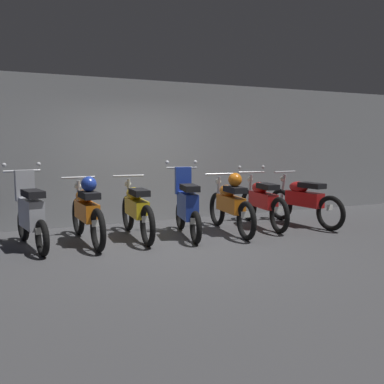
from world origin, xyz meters
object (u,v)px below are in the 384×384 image
at_px(motorbike_slot_4, 187,206).
at_px(motorbike_slot_2, 87,210).
at_px(motorbike_slot_6, 262,201).
at_px(motorbike_slot_3, 136,209).
at_px(motorbike_slot_1, 31,214).
at_px(motorbike_slot_5, 230,203).
at_px(motorbike_slot_7, 303,200).

bearing_deg(motorbike_slot_4, motorbike_slot_2, 174.39).
height_order(motorbike_slot_4, motorbike_slot_6, motorbike_slot_4).
height_order(motorbike_slot_3, motorbike_slot_4, motorbike_slot_4).
relative_size(motorbike_slot_2, motorbike_slot_6, 1.00).
distance_m(motorbike_slot_1, motorbike_slot_3, 1.67).
relative_size(motorbike_slot_5, motorbike_slot_7, 1.00).
height_order(motorbike_slot_5, motorbike_slot_6, motorbike_slot_6).
xyz_separation_m(motorbike_slot_1, motorbike_slot_6, (4.16, 0.04, -0.04)).
relative_size(motorbike_slot_1, motorbike_slot_3, 0.85).
height_order(motorbike_slot_1, motorbike_slot_3, motorbike_slot_1).
height_order(motorbike_slot_6, motorbike_slot_7, motorbike_slot_6).
xyz_separation_m(motorbike_slot_2, motorbike_slot_3, (0.83, 0.05, -0.04)).
bearing_deg(motorbike_slot_1, motorbike_slot_2, -0.13).
relative_size(motorbike_slot_4, motorbike_slot_6, 0.86).
bearing_deg(motorbike_slot_6, motorbike_slot_1, -179.39).
distance_m(motorbike_slot_4, motorbike_slot_6, 1.67).
xyz_separation_m(motorbike_slot_1, motorbike_slot_7, (4.98, -0.14, -0.04)).
bearing_deg(motorbike_slot_3, motorbike_slot_5, -8.77).
relative_size(motorbike_slot_1, motorbike_slot_7, 0.86).
bearing_deg(motorbike_slot_6, motorbike_slot_4, -172.76).
xyz_separation_m(motorbike_slot_3, motorbike_slot_4, (0.84, -0.22, 0.04)).
xyz_separation_m(motorbike_slot_2, motorbike_slot_5, (2.49, -0.20, 0.00)).
bearing_deg(motorbike_slot_7, motorbike_slot_3, 176.76).
bearing_deg(motorbike_slot_5, motorbike_slot_4, 177.20).
height_order(motorbike_slot_3, motorbike_slot_7, same).
distance_m(motorbike_slot_3, motorbike_slot_7, 3.32).
distance_m(motorbike_slot_1, motorbike_slot_7, 4.98).
relative_size(motorbike_slot_2, motorbike_slot_4, 1.17).
bearing_deg(motorbike_slot_2, motorbike_slot_4, -5.61).
distance_m(motorbike_slot_2, motorbike_slot_4, 1.67).
distance_m(motorbike_slot_6, motorbike_slot_7, 0.84).
bearing_deg(motorbike_slot_7, motorbike_slot_4, -179.34).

